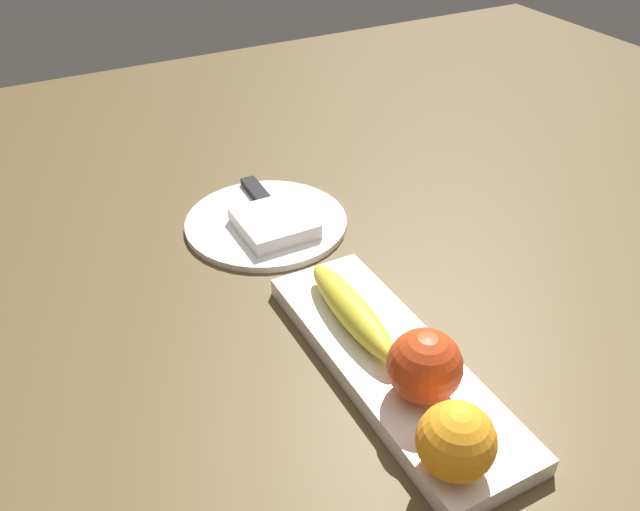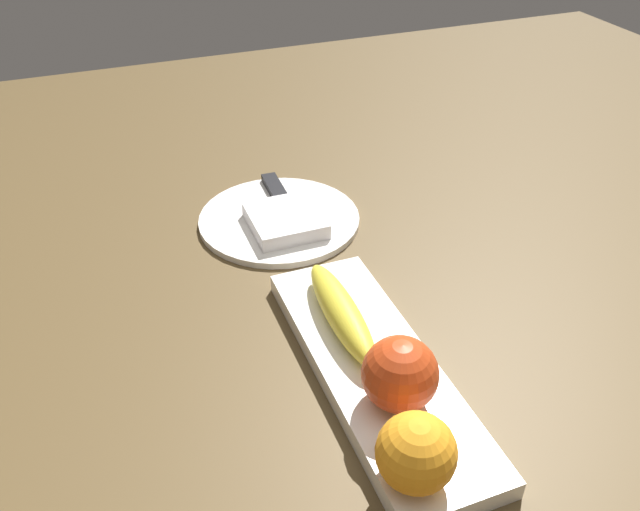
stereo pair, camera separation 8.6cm
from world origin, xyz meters
name	(u,v)px [view 2 (the right image)]	position (x,y,z in m)	size (l,w,h in m)	color
ground_plane	(405,398)	(0.00, 0.00, 0.00)	(2.40, 2.40, 0.00)	brown
fruit_tray	(376,369)	(-0.04, -0.02, 0.01)	(0.39, 0.13, 0.02)	white
apple	(400,374)	(0.02, -0.02, 0.06)	(0.08, 0.08, 0.08)	#C03B16
banana	(341,312)	(-0.11, -0.03, 0.04)	(0.19, 0.04, 0.04)	yellow
orange_near_apple	(416,453)	(0.11, -0.05, 0.06)	(0.08, 0.08, 0.08)	orange
dinner_plate	(279,219)	(-0.40, -0.02, 0.01)	(0.25, 0.25, 0.01)	white
folded_napkin	(285,220)	(-0.37, -0.02, 0.02)	(0.11, 0.10, 0.02)	white
knife	(281,193)	(-0.46, 0.00, 0.01)	(0.18, 0.03, 0.01)	silver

